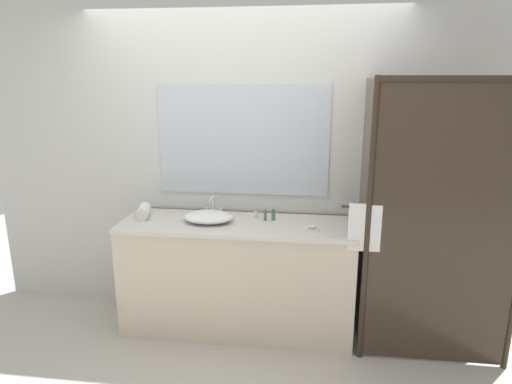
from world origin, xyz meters
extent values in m
plane|color=#B7B2A8|center=(0.00, 0.00, 0.00)|extent=(8.00, 8.00, 0.00)
cube|color=silver|center=(0.00, 0.34, 1.30)|extent=(4.40, 0.05, 2.60)
cube|color=silver|center=(0.00, 0.32, 0.96)|extent=(1.80, 0.01, 0.11)
cube|color=silver|center=(0.00, 0.31, 1.49)|extent=(1.38, 0.01, 0.88)
cube|color=beige|center=(0.00, 0.01, 0.43)|extent=(1.80, 0.56, 0.87)
cube|color=beige|center=(0.00, 0.00, 0.89)|extent=(1.80, 0.58, 0.03)
cylinder|color=#2D2319|center=(0.95, -0.27, 1.00)|extent=(0.04, 0.04, 2.00)
cube|color=#2D2319|center=(1.45, -0.27, 1.98)|extent=(1.00, 0.04, 0.04)
cube|color=#382B21|center=(1.45, -0.27, 1.00)|extent=(0.96, 0.01, 1.96)
cube|color=#382B21|center=(0.95, 0.02, 1.00)|extent=(0.01, 0.57, 1.96)
cylinder|color=#2D2319|center=(0.93, -0.26, 1.14)|extent=(0.32, 0.02, 0.02)
cube|color=white|center=(0.93, -0.26, 0.99)|extent=(0.22, 0.04, 0.33)
ellipsoid|color=white|center=(-0.22, 0.00, 0.94)|extent=(0.39, 0.30, 0.08)
cube|color=silver|center=(-0.22, 0.17, 0.91)|extent=(0.17, 0.04, 0.02)
cylinder|color=silver|center=(-0.22, 0.17, 0.98)|extent=(0.02, 0.02, 0.13)
cylinder|color=silver|center=(-0.22, 0.11, 1.05)|extent=(0.02, 0.13, 0.02)
cylinder|color=silver|center=(-0.28, 0.17, 0.94)|extent=(0.02, 0.02, 0.04)
cylinder|color=silver|center=(-0.16, 0.17, 0.94)|extent=(0.02, 0.02, 0.04)
cube|color=silver|center=(0.58, -0.09, 0.91)|extent=(0.10, 0.07, 0.01)
ellipsoid|color=silver|center=(0.58, -0.09, 0.92)|extent=(0.07, 0.04, 0.02)
cylinder|color=#4C7056|center=(0.27, 0.10, 0.94)|extent=(0.03, 0.03, 0.07)
cylinder|color=#2D6638|center=(0.27, 0.10, 0.98)|extent=(0.02, 0.02, 0.01)
cylinder|color=#4C7056|center=(0.21, 0.09, 0.94)|extent=(0.03, 0.03, 0.09)
cylinder|color=#9E895B|center=(0.21, 0.09, 0.99)|extent=(0.02, 0.02, 0.01)
cylinder|color=silver|center=(0.13, 0.14, 0.93)|extent=(0.03, 0.03, 0.06)
cylinder|color=#9E895B|center=(0.13, 0.14, 0.97)|extent=(0.03, 0.03, 0.01)
cylinder|color=white|center=(-0.76, 0.04, 0.95)|extent=(0.14, 0.22, 0.10)
camera|label=1|loc=(0.57, -3.20, 1.99)|focal=31.19mm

